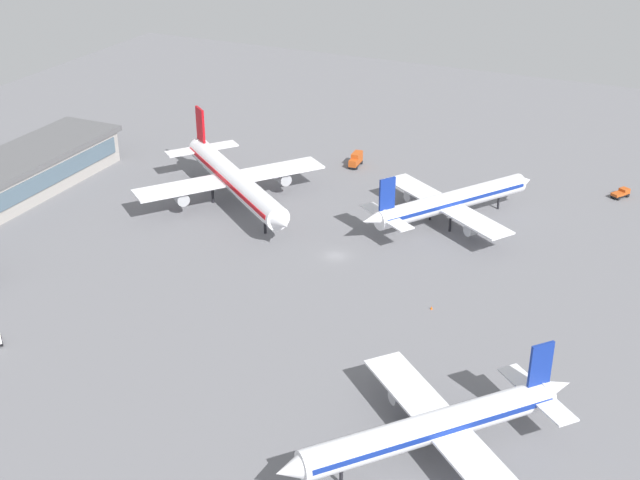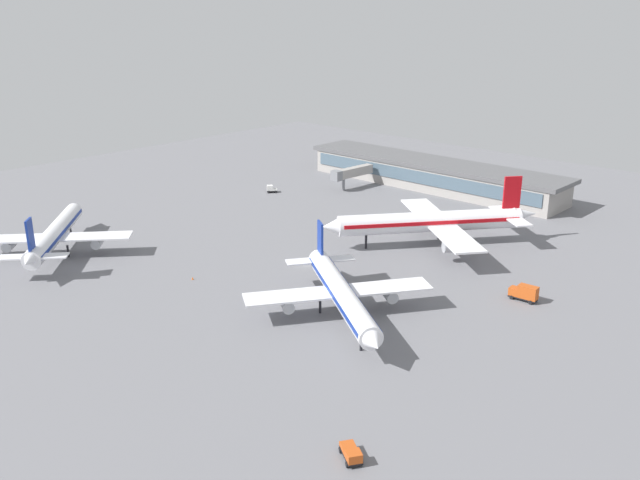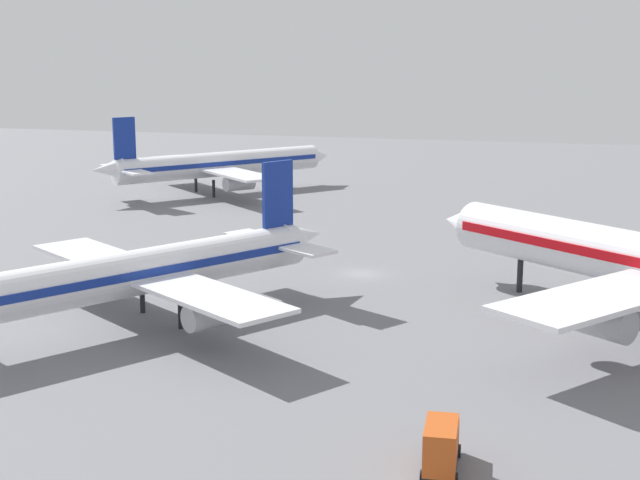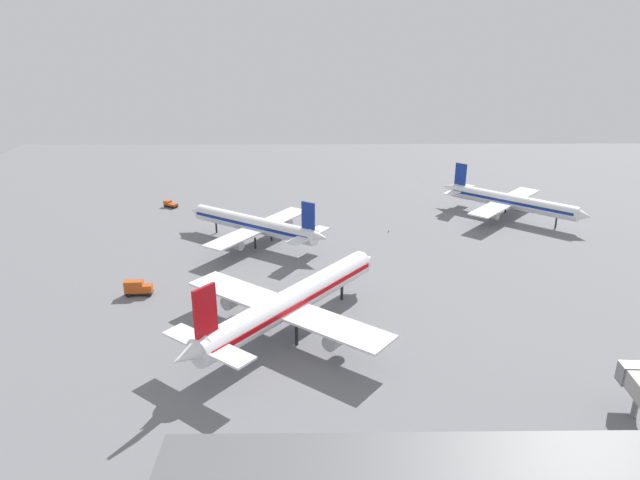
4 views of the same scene
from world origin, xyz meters
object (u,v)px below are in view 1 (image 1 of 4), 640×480
catering_truck (356,160)px  airplane_taxiing (450,201)px  airplane_distant (234,179)px  safety_cone_near_gate (431,308)px  airplane_at_gate (435,427)px  pushback_tractor (621,193)px

catering_truck → airplane_taxiing: bearing=50.3°
airplane_distant → safety_cone_near_gate: airplane_distant is taller
airplane_distant → airplane_at_gate: bearing=-5.1°
airplane_at_gate → airplane_taxiing: (-72.01, -19.73, 0.02)m
airplane_taxiing → safety_cone_near_gate: 36.55m
airplane_taxiing → catering_truck: (-21.93, -30.45, -3.28)m
airplane_distant → pushback_tractor: airplane_distant is taller
airplane_distant → safety_cone_near_gate: size_ratio=75.97×
safety_cone_near_gate → airplane_distant: bearing=-114.9°
airplane_taxiing → pushback_tractor: (-29.28, 31.27, -4.01)m
airplane_at_gate → airplane_taxiing: 74.67m
airplane_distant → airplane_taxiing: bearing=50.8°
airplane_at_gate → catering_truck: (-93.94, -50.19, -3.26)m
airplane_at_gate → pushback_tractor: bearing=-145.0°
airplane_taxiing → airplane_distant: (10.52, -46.04, 1.02)m
pushback_tractor → safety_cone_near_gate: 68.89m
airplane_distant → catering_truck: (-32.45, 15.59, -4.30)m
pushback_tractor → airplane_distant: bearing=149.9°
pushback_tractor → catering_truck: size_ratio=0.83×
pushback_tractor → airplane_at_gate: bearing=-153.8°
airplane_taxiing → pushback_tractor: bearing=-13.0°
airplane_taxiing → safety_cone_near_gate: size_ratio=65.41×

